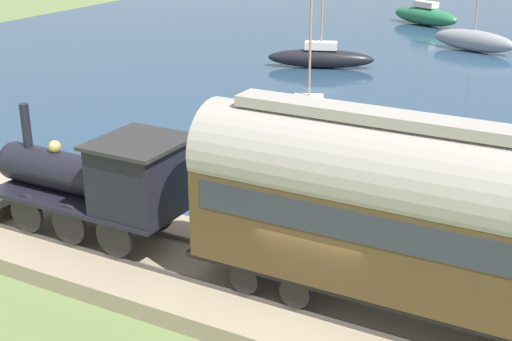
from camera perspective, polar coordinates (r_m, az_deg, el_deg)
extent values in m
plane|color=#607542|center=(17.44, 5.13, -11.76)|extent=(200.00, 200.00, 0.00)
cube|color=gray|center=(17.50, 5.46, -10.74)|extent=(4.66, 56.00, 0.48)
cube|color=#4C4742|center=(16.64, 4.25, -11.32)|extent=(0.07, 54.88, 0.12)
cube|color=#4C4742|center=(18.06, 6.64, -8.60)|extent=(0.07, 54.88, 0.12)
cylinder|color=black|center=(18.97, -11.25, -5.22)|extent=(0.12, 1.14, 1.14)
cylinder|color=black|center=(20.23, -8.05, -3.29)|extent=(0.12, 1.14, 1.14)
cylinder|color=black|center=(19.92, -14.72, -4.20)|extent=(0.12, 1.14, 1.14)
cylinder|color=black|center=(21.13, -11.45, -2.42)|extent=(0.12, 1.14, 1.14)
cylinder|color=black|center=(20.95, -17.85, -3.27)|extent=(0.12, 1.14, 1.14)
cylinder|color=black|center=(22.10, -14.56, -1.63)|extent=(0.12, 1.14, 1.14)
cube|color=black|center=(20.34, -13.14, -2.11)|extent=(2.29, 5.64, 0.12)
cylinder|color=black|center=(20.84, -15.62, 0.05)|extent=(1.11, 3.39, 1.11)
cylinder|color=black|center=(22.03, -18.89, 0.82)|extent=(1.05, 0.08, 1.05)
cylinder|color=black|center=(21.17, -17.93, 3.49)|extent=(0.26, 0.26, 1.24)
sphere|color=tan|center=(20.61, -15.81, 1.85)|extent=(0.36, 0.36, 0.36)
cube|color=black|center=(18.87, -9.18, -0.50)|extent=(2.19, 1.97, 1.81)
cube|color=#282828|center=(18.54, -9.34, 2.25)|extent=(2.39, 2.21, 0.10)
cube|color=#2D2823|center=(22.70, -18.83, -2.56)|extent=(2.09, 0.44, 0.32)
cylinder|color=black|center=(16.53, 3.16, -9.73)|extent=(0.12, 0.76, 0.76)
cylinder|color=black|center=(17.96, 5.65, -7.13)|extent=(0.12, 0.76, 0.76)
cylinder|color=black|center=(17.06, -0.91, -8.66)|extent=(0.12, 0.76, 0.76)
cylinder|color=black|center=(18.45, 1.84, -6.23)|extent=(0.12, 0.76, 0.76)
cube|color=black|center=(16.41, 12.20, -9.23)|extent=(1.98, 10.61, 0.16)
cube|color=#4C381E|center=(15.79, 12.57, -5.06)|extent=(2.20, 10.18, 2.50)
cube|color=#2D333D|center=(15.61, 12.69, -3.62)|extent=(2.23, 9.55, 0.70)
cylinder|color=gray|center=(15.29, 12.93, -0.86)|extent=(2.31, 10.18, 2.31)
cube|color=gray|center=(14.88, 13.33, 3.71)|extent=(0.77, 8.49, 0.24)
ellipsoid|color=gray|center=(49.20, 17.01, 9.91)|extent=(2.72, 5.77, 1.38)
ellipsoid|color=brown|center=(29.98, 4.19, 3.96)|extent=(2.87, 4.23, 1.29)
cylinder|color=#9E8460|center=(29.18, 4.37, 10.20)|extent=(0.10, 0.10, 5.34)
cube|color=silver|center=(29.74, 4.24, 5.56)|extent=(1.23, 1.43, 0.45)
ellipsoid|color=#236B42|center=(58.67, 13.38, 11.92)|extent=(3.83, 6.16, 1.38)
cube|color=silver|center=(58.54, 13.46, 12.80)|extent=(1.57, 2.03, 0.45)
ellipsoid|color=black|center=(42.58, 5.19, 8.92)|extent=(3.36, 6.28, 1.08)
cylinder|color=#9E8460|center=(42.09, 5.32, 12.60)|extent=(0.10, 0.10, 4.45)
cube|color=silver|center=(42.43, 5.23, 9.93)|extent=(1.36, 2.02, 0.45)
ellipsoid|color=silver|center=(20.27, 16.14, -6.90)|extent=(1.28, 2.02, 0.41)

